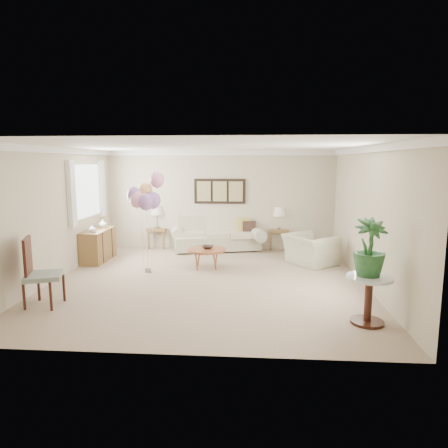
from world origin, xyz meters
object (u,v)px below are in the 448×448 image
at_px(coffee_table, 207,250).
at_px(armchair, 310,249).
at_px(sofa, 217,236).
at_px(accent_chair, 38,271).
at_px(balloon_cluster, 146,195).

bearing_deg(coffee_table, armchair, 11.94).
bearing_deg(sofa, accent_chair, -119.71).
relative_size(sofa, balloon_cluster, 1.24).
distance_m(armchair, balloon_cluster, 3.87).
relative_size(coffee_table, accent_chair, 0.76).
xyz_separation_m(sofa, coffee_table, (-0.07, -1.87, 0.04)).
bearing_deg(armchair, accent_chair, 87.07).
bearing_deg(balloon_cluster, accent_chair, -121.16).
height_order(accent_chair, balloon_cluster, balloon_cluster).
height_order(sofa, accent_chair, accent_chair).
distance_m(accent_chair, balloon_cluster, 2.62).
relative_size(coffee_table, balloon_cluster, 0.40).
height_order(armchair, balloon_cluster, balloon_cluster).
distance_m(sofa, coffee_table, 1.87).
bearing_deg(armchair, sofa, 23.17).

